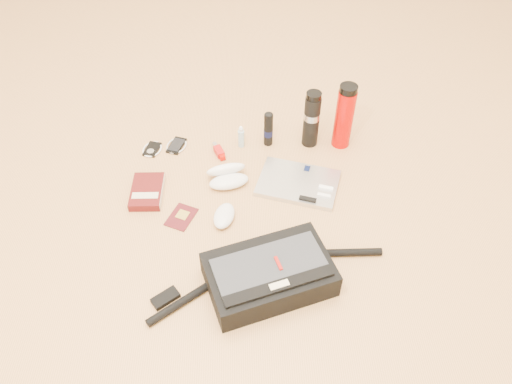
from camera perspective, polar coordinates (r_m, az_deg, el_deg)
The scene contains 14 objects.
ground at distance 1.83m, azimuth -0.79°, elevation -3.65°, with size 4.00×4.00×0.00m, color tan.
messenger_bag at distance 1.63m, azimuth 1.45°, elevation -9.41°, with size 0.79×0.36×0.11m.
laptop at distance 1.96m, azimuth 4.87°, elevation 1.01°, with size 0.36×0.30×0.03m.
book at distance 1.96m, azimuth -12.31°, elevation 0.05°, with size 0.12×0.18×0.03m.
passport at distance 1.87m, azimuth -8.52°, elevation -2.82°, with size 0.13×0.14×0.01m.
mouse at distance 1.83m, azimuth -3.67°, elevation -2.73°, with size 0.10×0.14×0.04m.
sunglasses_case at distance 1.96m, azimuth -3.29°, elevation 1.88°, with size 0.18×0.16×0.09m.
ipod at distance 2.15m, azimuth -11.78°, elevation 4.81°, with size 0.10×0.10×0.01m.
phone at distance 2.15m, azimuth -9.07°, elevation 5.27°, with size 0.10×0.12×0.01m.
inhaler at distance 2.09m, azimuth -4.28°, elevation 4.69°, with size 0.06×0.10×0.03m.
spray_bottle at distance 2.10m, azimuth -1.71°, elevation 6.23°, with size 0.03×0.03×0.10m.
aerosol_can at distance 2.09m, azimuth 1.42°, elevation 7.24°, with size 0.04×0.04×0.16m.
thermos_black at distance 2.08m, azimuth 6.37°, elevation 8.30°, with size 0.08×0.08×0.26m.
thermos_red at distance 2.08m, azimuth 10.05°, elevation 8.49°, with size 0.09×0.09×0.29m.
Camera 1 is at (-0.01, -1.17, 1.40)m, focal length 35.00 mm.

